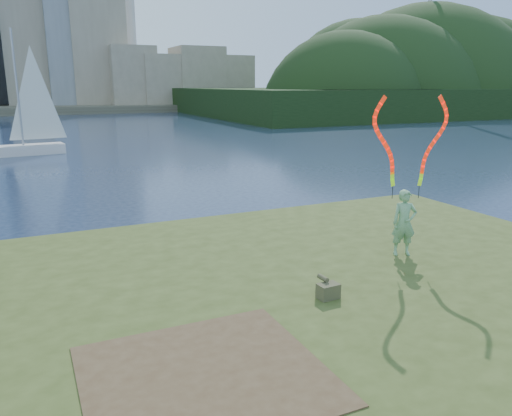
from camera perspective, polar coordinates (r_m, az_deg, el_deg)
name	(u,v)px	position (r m, az deg, el deg)	size (l,w,h in m)	color
ground	(254,307)	(10.89, -0.24, -11.26)	(320.00, 320.00, 0.00)	#19263F
grassy_knoll	(309,342)	(8.92, 6.12, -14.94)	(20.00, 18.00, 0.80)	#344317
dirt_patch	(205,375)	(7.17, -5.89, -18.41)	(3.20, 3.00, 0.02)	#47331E
far_shore	(45,106)	(104.12, -22.97, 10.66)	(320.00, 40.00, 1.20)	#4A4536
wooded_hill	(420,110)	(93.93, 18.21, 10.54)	(78.00, 50.00, 63.00)	black
woman_with_ribbons	(406,194)	(11.77, 16.77, 1.55)	(1.88, 0.75, 3.92)	#1D7027
canvas_bag	(328,290)	(9.40, 8.21, -9.27)	(0.41, 0.46, 0.37)	#3F4527
sailboat	(27,134)	(37.25, -24.74, 7.72)	(5.46, 2.23, 8.20)	silver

